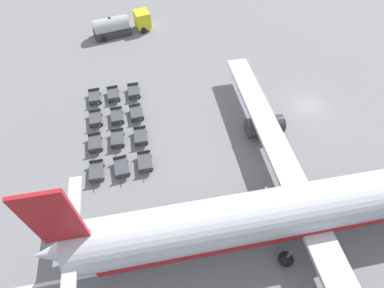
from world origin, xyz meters
name	(u,v)px	position (x,y,z in m)	size (l,w,h in m)	color
ground_plane	(308,106)	(0.00, 0.00, 0.00)	(500.00, 500.00, 0.00)	gray
airplane	(322,205)	(14.35, -6.56, 3.26)	(43.38, 46.85, 11.62)	silver
fuel_tanker_primary	(119,26)	(-21.28, -22.10, 1.30)	(4.48, 9.19, 3.02)	yellow
baggage_dolly_row_near_col_a	(95,97)	(-6.30, -25.97, 0.46)	(3.14, 1.66, 0.92)	#424449
baggage_dolly_row_near_col_b	(96,119)	(-2.46, -25.84, 0.46)	(3.14, 1.65, 0.92)	#424449
baggage_dolly_row_near_col_c	(95,143)	(1.30, -25.90, 0.46)	(3.13, 1.63, 0.92)	#424449
baggage_dolly_row_near_col_d	(96,172)	(5.14, -25.75, 0.46)	(3.12, 1.60, 0.92)	#424449
baggage_dolly_row_mid_a_col_a	(113,95)	(-6.33, -23.65, 0.46)	(3.15, 1.67, 0.92)	#424449
baggage_dolly_row_mid_a_col_b	(117,116)	(-2.37, -23.36, 0.46)	(3.12, 1.61, 0.92)	#424449
baggage_dolly_row_mid_a_col_c	(117,139)	(1.15, -23.47, 0.46)	(3.13, 1.62, 0.92)	#424449
baggage_dolly_row_mid_a_col_d	(121,167)	(5.13, -23.21, 0.46)	(3.15, 1.69, 0.92)	#424449
baggage_dolly_row_mid_b_col_a	(134,92)	(-6.41, -21.07, 0.46)	(3.12, 1.59, 0.92)	#424449
baggage_dolly_row_mid_b_col_b	(136,113)	(-2.46, -21.06, 0.46)	(3.15, 1.68, 0.92)	#424449
baggage_dolly_row_mid_b_col_c	(141,136)	(1.32, -20.90, 0.46)	(3.11, 1.58, 0.92)	#424449
baggage_dolly_row_mid_b_col_d	(145,162)	(4.92, -20.78, 0.46)	(3.11, 1.57, 0.92)	#424449
stand_guidance_stripe	(206,253)	(15.27, -16.59, 0.00)	(0.78, 38.67, 0.01)	white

